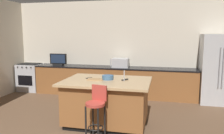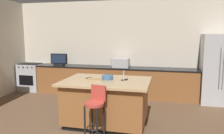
{
  "view_description": "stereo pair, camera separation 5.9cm",
  "coord_description": "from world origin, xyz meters",
  "px_view_note": "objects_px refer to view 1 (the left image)",
  "views": [
    {
      "loc": [
        1.4,
        -2.15,
        1.89
      ],
      "look_at": [
        0.2,
        3.05,
        1.1
      ],
      "focal_mm": 36.13,
      "sensor_mm": 36.0,
      "label": 1
    },
    {
      "loc": [
        1.46,
        -2.14,
        1.89
      ],
      "look_at": [
        0.2,
        3.05,
        1.1
      ],
      "focal_mm": 36.13,
      "sensor_mm": 36.0,
      "label": 2
    }
  ],
  "objects_px": {
    "kitchen_island": "(107,102)",
    "bar_stool_center": "(96,108)",
    "cutting_board": "(95,79)",
    "tv_monitor": "(58,60)",
    "refrigerator": "(217,69)",
    "fruit_bowl": "(108,77)",
    "microwave": "(121,63)",
    "range_oven": "(30,77)",
    "cell_phone": "(89,78)",
    "tv_remote": "(125,80)"
  },
  "relations": [
    {
      "from": "kitchen_island",
      "to": "bar_stool_center",
      "type": "height_order",
      "value": "bar_stool_center"
    },
    {
      "from": "kitchen_island",
      "to": "cutting_board",
      "type": "relative_size",
      "value": 5.41
    },
    {
      "from": "kitchen_island",
      "to": "tv_monitor",
      "type": "distance_m",
      "value": 3.06
    },
    {
      "from": "refrigerator",
      "to": "cutting_board",
      "type": "height_order",
      "value": "refrigerator"
    },
    {
      "from": "kitchen_island",
      "to": "fruit_bowl",
      "type": "relative_size",
      "value": 7.43
    },
    {
      "from": "microwave",
      "to": "tv_monitor",
      "type": "height_order",
      "value": "tv_monitor"
    },
    {
      "from": "kitchen_island",
      "to": "tv_monitor",
      "type": "height_order",
      "value": "tv_monitor"
    },
    {
      "from": "kitchen_island",
      "to": "cutting_board",
      "type": "height_order",
      "value": "cutting_board"
    },
    {
      "from": "range_oven",
      "to": "cutting_board",
      "type": "distance_m",
      "value": 3.67
    },
    {
      "from": "cell_phone",
      "to": "kitchen_island",
      "type": "bearing_deg",
      "value": -5.19
    },
    {
      "from": "kitchen_island",
      "to": "cutting_board",
      "type": "distance_m",
      "value": 0.53
    },
    {
      "from": "refrigerator",
      "to": "cell_phone",
      "type": "distance_m",
      "value": 3.58
    },
    {
      "from": "kitchen_island",
      "to": "fruit_bowl",
      "type": "xyz_separation_m",
      "value": [
        0.0,
        0.08,
        0.5
      ]
    },
    {
      "from": "refrigerator",
      "to": "range_oven",
      "type": "xyz_separation_m",
      "value": [
        -5.75,
        0.07,
        -0.49
      ]
    },
    {
      "from": "refrigerator",
      "to": "tv_remote",
      "type": "relative_size",
      "value": 11.06
    },
    {
      "from": "kitchen_island",
      "to": "tv_remote",
      "type": "height_order",
      "value": "tv_remote"
    },
    {
      "from": "cutting_board",
      "to": "cell_phone",
      "type": "bearing_deg",
      "value": 146.33
    },
    {
      "from": "cell_phone",
      "to": "refrigerator",
      "type": "bearing_deg",
      "value": 45.84
    },
    {
      "from": "refrigerator",
      "to": "tv_monitor",
      "type": "height_order",
      "value": "refrigerator"
    },
    {
      "from": "microwave",
      "to": "bar_stool_center",
      "type": "relative_size",
      "value": 0.49
    },
    {
      "from": "refrigerator",
      "to": "tv_remote",
      "type": "distance_m",
      "value": 2.97
    },
    {
      "from": "kitchen_island",
      "to": "refrigerator",
      "type": "distance_m",
      "value": 3.34
    },
    {
      "from": "fruit_bowl",
      "to": "tv_remote",
      "type": "height_order",
      "value": "fruit_bowl"
    },
    {
      "from": "refrigerator",
      "to": "tv_remote",
      "type": "xyz_separation_m",
      "value": [
        -2.2,
        -2.0,
        0.01
      ]
    },
    {
      "from": "tv_monitor",
      "to": "cutting_board",
      "type": "relative_size",
      "value": 1.68
    },
    {
      "from": "kitchen_island",
      "to": "tv_remote",
      "type": "xyz_separation_m",
      "value": [
        0.37,
        0.1,
        0.47
      ]
    },
    {
      "from": "tv_monitor",
      "to": "bar_stool_center",
      "type": "xyz_separation_m",
      "value": [
        2.14,
        -2.89,
        -0.47
      ]
    },
    {
      "from": "fruit_bowl",
      "to": "range_oven",
      "type": "bearing_deg",
      "value": 146.87
    },
    {
      "from": "tv_monitor",
      "to": "cell_phone",
      "type": "height_order",
      "value": "tv_monitor"
    },
    {
      "from": "cell_phone",
      "to": "bar_stool_center",
      "type": "bearing_deg",
      "value": -51.45
    },
    {
      "from": "tv_remote",
      "to": "microwave",
      "type": "bearing_deg",
      "value": 134.16
    },
    {
      "from": "cell_phone",
      "to": "tv_remote",
      "type": "relative_size",
      "value": 0.88
    },
    {
      "from": "kitchen_island",
      "to": "cell_phone",
      "type": "relative_size",
      "value": 11.92
    },
    {
      "from": "fruit_bowl",
      "to": "cutting_board",
      "type": "distance_m",
      "value": 0.26
    },
    {
      "from": "bar_stool_center",
      "to": "cutting_board",
      "type": "distance_m",
      "value": 0.91
    },
    {
      "from": "refrigerator",
      "to": "fruit_bowl",
      "type": "height_order",
      "value": "refrigerator"
    },
    {
      "from": "range_oven",
      "to": "tv_remote",
      "type": "distance_m",
      "value": 4.14
    },
    {
      "from": "cell_phone",
      "to": "cutting_board",
      "type": "xyz_separation_m",
      "value": [
        0.18,
        -0.12,
        0.01
      ]
    },
    {
      "from": "range_oven",
      "to": "tv_remote",
      "type": "bearing_deg",
      "value": -30.21
    },
    {
      "from": "cutting_board",
      "to": "tv_monitor",
      "type": "bearing_deg",
      "value": 131.83
    },
    {
      "from": "refrigerator",
      "to": "cutting_board",
      "type": "bearing_deg",
      "value": -143.59
    },
    {
      "from": "fruit_bowl",
      "to": "cutting_board",
      "type": "xyz_separation_m",
      "value": [
        -0.25,
        -0.07,
        -0.04
      ]
    },
    {
      "from": "kitchen_island",
      "to": "bar_stool_center",
      "type": "distance_m",
      "value": 0.78
    },
    {
      "from": "range_oven",
      "to": "kitchen_island",
      "type": "bearing_deg",
      "value": -34.21
    },
    {
      "from": "tv_monitor",
      "to": "cell_phone",
      "type": "relative_size",
      "value": 3.69
    },
    {
      "from": "cell_phone",
      "to": "cutting_board",
      "type": "height_order",
      "value": "cutting_board"
    },
    {
      "from": "tv_remote",
      "to": "cutting_board",
      "type": "xyz_separation_m",
      "value": [
        -0.62,
        -0.08,
        -0.0
      ]
    },
    {
      "from": "range_oven",
      "to": "fruit_bowl",
      "type": "distance_m",
      "value": 3.85
    },
    {
      "from": "cell_phone",
      "to": "tv_remote",
      "type": "distance_m",
      "value": 0.8
    },
    {
      "from": "refrigerator",
      "to": "tv_remote",
      "type": "bearing_deg",
      "value": -137.77
    }
  ]
}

